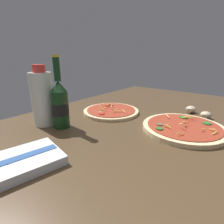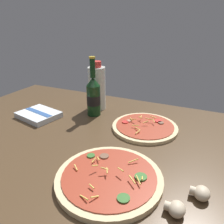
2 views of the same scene
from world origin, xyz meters
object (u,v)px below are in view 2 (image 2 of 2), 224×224
(oil_bottle, at_px, (97,87))
(mushroom_right, at_px, (201,193))
(mushroom_left, at_px, (176,209))
(dish_towel, at_px, (39,115))
(beer_bottle, at_px, (93,96))
(pizza_near, at_px, (109,178))
(pizza_far, at_px, (145,127))

(oil_bottle, distance_m, mushroom_right, 0.67)
(mushroom_right, bearing_deg, oil_bottle, 140.89)
(mushroom_left, bearing_deg, dish_towel, 156.58)
(mushroom_left, bearing_deg, beer_bottle, 136.78)
(oil_bottle, xyz_separation_m, mushroom_left, (0.47, -0.49, -0.09))
(pizza_near, distance_m, oil_bottle, 0.54)
(pizza_far, relative_size, mushroom_right, 5.42)
(pizza_near, bearing_deg, pizza_far, 90.41)
(mushroom_left, height_order, mushroom_right, same)
(pizza_far, xyz_separation_m, mushroom_left, (0.19, -0.38, 0.01))
(oil_bottle, height_order, mushroom_left, oil_bottle)
(beer_bottle, xyz_separation_m, mushroom_right, (0.49, -0.34, -0.08))
(beer_bottle, relative_size, dish_towel, 1.35)
(pizza_near, xyz_separation_m, beer_bottle, (-0.26, 0.38, 0.08))
(pizza_far, xyz_separation_m, dish_towel, (-0.47, -0.09, 0.00))
(pizza_far, height_order, mushroom_right, pizza_far)
(pizza_far, distance_m, dish_towel, 0.48)
(pizza_near, relative_size, pizza_far, 1.12)
(pizza_near, bearing_deg, mushroom_left, -11.80)
(oil_bottle, relative_size, mushroom_right, 4.78)
(pizza_near, distance_m, dish_towel, 0.53)
(mushroom_left, distance_m, dish_towel, 0.72)
(mushroom_left, distance_m, mushroom_right, 0.09)
(pizza_near, distance_m, mushroom_left, 0.19)
(pizza_far, bearing_deg, dish_towel, -168.59)
(pizza_far, height_order, mushroom_left, pizza_far)
(pizza_far, height_order, dish_towel, pizza_far)
(mushroom_left, relative_size, dish_towel, 0.24)
(oil_bottle, bearing_deg, mushroom_right, -39.11)
(mushroom_right, xyz_separation_m, dish_towel, (-0.70, 0.21, -0.00))
(pizza_near, height_order, oil_bottle, oil_bottle)
(beer_bottle, bearing_deg, dish_towel, -147.80)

